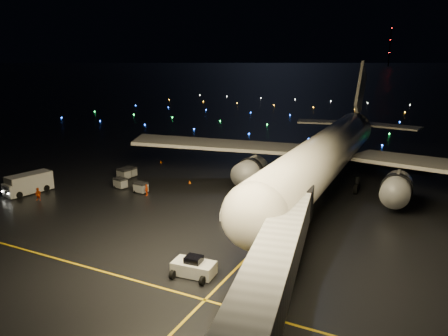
% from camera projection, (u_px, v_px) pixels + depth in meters
% --- Properties ---
extents(ground, '(2000.00, 2000.00, 0.00)m').
position_uv_depth(ground, '(402.00, 83.00, 309.23)').
color(ground, black).
rests_on(ground, ground).
extents(lane_centre, '(0.25, 80.00, 0.02)m').
position_uv_depth(lane_centre, '(297.00, 207.00, 57.45)').
color(lane_centre, gold).
rests_on(lane_centre, ground).
extents(lane_cross, '(60.00, 0.25, 0.02)m').
position_uv_depth(lane_cross, '(55.00, 258.00, 43.18)').
color(lane_cross, gold).
rests_on(lane_cross, ground).
extents(airliner, '(65.43, 62.28, 18.22)m').
position_uv_depth(airliner, '(332.00, 127.00, 64.80)').
color(airliner, silver).
rests_on(airliner, ground).
extents(pushback_tug, '(4.02, 2.33, 1.84)m').
position_uv_depth(pushback_tug, '(194.00, 266.00, 39.68)').
color(pushback_tug, silver).
rests_on(pushback_tug, ground).
extents(belt_loader, '(6.80, 4.15, 3.20)m').
position_uv_depth(belt_loader, '(239.00, 207.00, 53.02)').
color(belt_loader, silver).
rests_on(belt_loader, ground).
extents(service_truck, '(3.98, 8.15, 2.88)m').
position_uv_depth(service_truck, '(29.00, 183.00, 63.27)').
color(service_truck, silver).
rests_on(service_truck, ground).
extents(crew_b, '(1.05, 0.91, 1.83)m').
position_uv_depth(crew_b, '(38.00, 194.00, 59.84)').
color(crew_b, '#F34709').
rests_on(crew_b, ground).
extents(crew_c, '(0.71, 1.07, 1.69)m').
position_uv_depth(crew_c, '(147.00, 190.00, 62.06)').
color(crew_c, '#F34709').
rests_on(crew_c, ground).
extents(safety_cone_0, '(0.54, 0.54, 0.48)m').
position_uv_depth(safety_cone_0, '(244.00, 191.00, 63.68)').
color(safety_cone_0, '#FA5F01').
rests_on(safety_cone_0, ground).
extents(safety_cone_1, '(0.55, 0.55, 0.53)m').
position_uv_depth(safety_cone_1, '(263.00, 177.00, 70.64)').
color(safety_cone_1, '#FA5F01').
rests_on(safety_cone_1, ground).
extents(safety_cone_2, '(0.50, 0.50, 0.45)m').
position_uv_depth(safety_cone_2, '(190.00, 182.00, 68.18)').
color(safety_cone_2, '#FA5F01').
rests_on(safety_cone_2, ground).
extents(safety_cone_3, '(0.53, 0.53, 0.51)m').
position_uv_depth(safety_cone_3, '(161.00, 162.00, 80.89)').
color(safety_cone_3, '#FA5F01').
rests_on(safety_cone_3, ground).
extents(radio_mast, '(1.80, 1.80, 64.00)m').
position_uv_depth(radio_mast, '(390.00, 46.00, 707.79)').
color(radio_mast, black).
rests_on(radio_mast, ground).
extents(taxiway_lights, '(164.00, 92.00, 0.36)m').
position_uv_depth(taxiway_lights, '(346.00, 116.00, 141.34)').
color(taxiway_lights, black).
rests_on(taxiway_lights, ground).
extents(baggage_cart_0, '(2.09, 1.66, 1.59)m').
position_uv_depth(baggage_cart_0, '(120.00, 183.00, 65.54)').
color(baggage_cart_0, gray).
rests_on(baggage_cart_0, ground).
extents(baggage_cart_1, '(1.95, 1.44, 1.58)m').
position_uv_depth(baggage_cart_1, '(141.00, 188.00, 63.32)').
color(baggage_cart_1, gray).
rests_on(baggage_cart_1, ground).
extents(baggage_cart_2, '(2.01, 1.48, 1.62)m').
position_uv_depth(baggage_cart_2, '(130.00, 172.00, 71.78)').
color(baggage_cart_2, gray).
rests_on(baggage_cart_2, ground).
extents(baggage_cart_3, '(2.17, 1.71, 1.65)m').
position_uv_depth(baggage_cart_3, '(124.00, 174.00, 70.49)').
color(baggage_cart_3, gray).
rests_on(baggage_cart_3, ground).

